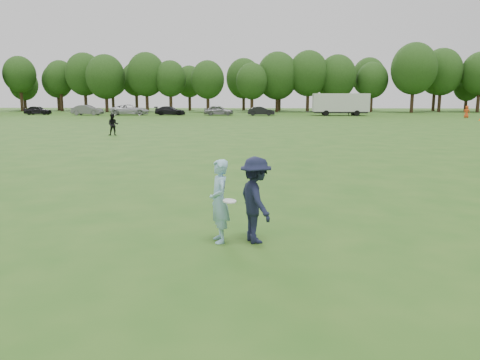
{
  "coord_description": "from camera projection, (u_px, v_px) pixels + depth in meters",
  "views": [
    {
      "loc": [
        0.42,
        -9.64,
        2.95
      ],
      "look_at": [
        -0.08,
        0.54,
        1.1
      ],
      "focal_mm": 35.0,
      "sensor_mm": 36.0,
      "label": 1
    }
  ],
  "objects": [
    {
      "name": "player_far_d",
      "position": [
        350.0,
        109.0,
        67.67
      ],
      "size": [
        1.76,
        0.7,
        1.86
      ],
      "primitive_type": "imported",
      "rotation": [
        0.0,
        0.0,
        -0.09
      ],
      "color": "#292929",
      "rests_on": "ground"
    },
    {
      "name": "cargo_trailer",
      "position": [
        341.0,
        103.0,
        68.19
      ],
      "size": [
        9.0,
        2.75,
        3.2
      ],
      "color": "silver",
      "rests_on": "ground"
    },
    {
      "name": "ground",
      "position": [
        243.0,
        235.0,
        10.02
      ],
      "size": [
        200.0,
        200.0,
        0.0
      ],
      "primitive_type": "plane",
      "color": "#285718",
      "rests_on": "ground"
    },
    {
      "name": "thrower",
      "position": [
        219.0,
        201.0,
        9.42
      ],
      "size": [
        0.57,
        0.71,
        1.69
      ],
      "primitive_type": "imported",
      "rotation": [
        0.0,
        0.0,
        -1.27
      ],
      "color": "#91C5E0",
      "rests_on": "ground"
    },
    {
      "name": "defender",
      "position": [
        256.0,
        200.0,
        9.4
      ],
      "size": [
        1.04,
        1.29,
        1.75
      ],
      "primitive_type": "imported",
      "rotation": [
        0.0,
        0.0,
        1.97
      ],
      "color": "#171B33",
      "rests_on": "ground"
    },
    {
      "name": "car_e",
      "position": [
        219.0,
        110.0,
        68.73
      ],
      "size": [
        4.38,
        1.85,
        1.48
      ],
      "primitive_type": "imported",
      "rotation": [
        0.0,
        0.0,
        1.6
      ],
      "color": "gray",
      "rests_on": "ground"
    },
    {
      "name": "disc_in_play",
      "position": [
        229.0,
        201.0,
        9.16
      ],
      "size": [
        0.29,
        0.29,
        0.07
      ],
      "color": "white",
      "rests_on": "ground"
    },
    {
      "name": "car_c",
      "position": [
        130.0,
        110.0,
        70.02
      ],
      "size": [
        5.91,
        3.25,
        1.57
      ],
      "primitive_type": "imported",
      "rotation": [
        0.0,
        0.0,
        1.69
      ],
      "color": "silver",
      "rests_on": "ground"
    },
    {
      "name": "player_far_a",
      "position": [
        113.0,
        125.0,
        34.56
      ],
      "size": [
        0.86,
        0.71,
        1.6
      ],
      "primitive_type": "imported",
      "rotation": [
        0.0,
        0.0,
        0.14
      ],
      "color": "black",
      "rests_on": "ground"
    },
    {
      "name": "car_a",
      "position": [
        38.0,
        110.0,
        71.43
      ],
      "size": [
        4.0,
        1.65,
        1.36
      ],
      "primitive_type": "imported",
      "rotation": [
        0.0,
        0.0,
        1.58
      ],
      "color": "black",
      "rests_on": "ground"
    },
    {
      "name": "car_b",
      "position": [
        87.0,
        110.0,
        69.8
      ],
      "size": [
        4.68,
        1.93,
        1.51
      ],
      "primitive_type": "imported",
      "rotation": [
        0.0,
        0.0,
        1.5
      ],
      "color": "slate",
      "rests_on": "ground"
    },
    {
      "name": "field_cone",
      "position": [
        480.0,
        119.0,
        54.61
      ],
      "size": [
        0.28,
        0.28,
        0.3
      ],
      "primitive_type": "cone",
      "color": "#F35A0C",
      "rests_on": "ground"
    },
    {
      "name": "player_far_c",
      "position": [
        467.0,
        112.0,
        61.22
      ],
      "size": [
        0.93,
        0.9,
        1.61
      ],
      "primitive_type": "imported",
      "rotation": [
        0.0,
        0.0,
        2.44
      ],
      "color": "#DA4519",
      "rests_on": "ground"
    },
    {
      "name": "car_d",
      "position": [
        170.0,
        111.0,
        69.82
      ],
      "size": [
        4.53,
        1.86,
        1.31
      ],
      "primitive_type": "imported",
      "rotation": [
        0.0,
        0.0,
        1.57
      ],
      "color": "black",
      "rests_on": "ground"
    },
    {
      "name": "treeline",
      "position": [
        277.0,
        77.0,
        84.33
      ],
      "size": [
        130.35,
        18.39,
        11.74
      ],
      "color": "#332114",
      "rests_on": "ground"
    },
    {
      "name": "car_f",
      "position": [
        261.0,
        111.0,
        68.22
      ],
      "size": [
        3.99,
        1.5,
        1.3
      ],
      "primitive_type": "imported",
      "rotation": [
        0.0,
        0.0,
        1.6
      ],
      "color": "black",
      "rests_on": "ground"
    }
  ]
}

